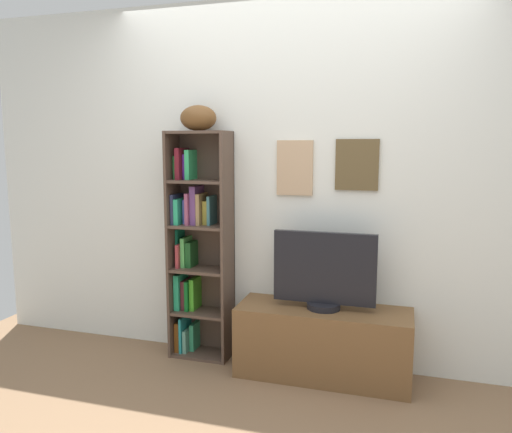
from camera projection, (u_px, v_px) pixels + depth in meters
back_wall at (290, 185)px, 3.43m from camera, size 4.80×0.08×2.53m
bookshelf at (196, 247)px, 3.57m from camera, size 0.44×0.24×1.63m
football at (198, 118)px, 3.40m from camera, size 0.28×0.21×0.18m
tv_stand at (323, 343)px, 3.28m from camera, size 1.14×0.40×0.47m
television at (324, 272)px, 3.21m from camera, size 0.67×0.22×0.51m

